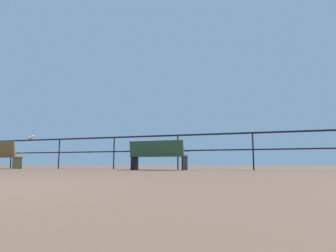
# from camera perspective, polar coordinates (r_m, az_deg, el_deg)

# --- Properties ---
(pier_railing) EXTENTS (23.05, 0.05, 1.11)m
(pier_railing) POSITION_cam_1_polar(r_m,az_deg,el_deg) (9.21, 1.95, -3.47)
(pier_railing) COLOR black
(pier_railing) RESTS_ON ground_plane
(bench_far_left) EXTENTS (1.48, 0.57, 0.99)m
(bench_far_left) POSITION_cam_1_polar(r_m,az_deg,el_deg) (12.27, -30.09, -4.82)
(bench_far_left) COLOR brown
(bench_far_left) RESTS_ON ground_plane
(bench_near_left) EXTENTS (1.73, 0.71, 0.86)m
(bench_near_left) POSITION_cam_1_polar(r_m,az_deg,el_deg) (8.61, -2.07, -5.52)
(bench_near_left) COLOR #2B5135
(bench_near_left) RESTS_ON ground_plane
(seagull_on_rail) EXTENTS (0.36, 0.16, 0.17)m
(seagull_on_rail) POSITION_cam_1_polar(r_m,az_deg,el_deg) (12.39, -25.46, -2.10)
(seagull_on_rail) COLOR silver
(seagull_on_rail) RESTS_ON pier_railing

